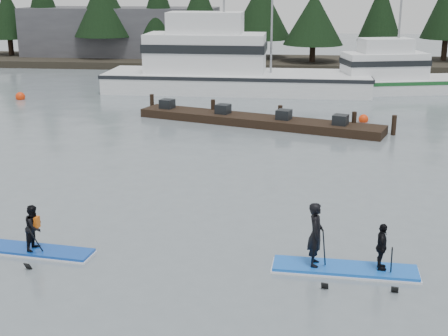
# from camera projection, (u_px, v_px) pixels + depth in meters

# --- Properties ---
(ground) EXTENTS (160.00, 160.00, 0.00)m
(ground) POSITION_uv_depth(u_px,v_px,m) (199.00, 274.00, 16.32)
(ground) COLOR slate
(ground) RESTS_ON ground
(far_shore) EXTENTS (70.00, 8.00, 0.60)m
(far_shore) POSITION_uv_depth(u_px,v_px,m) (268.00, 63.00, 56.21)
(far_shore) COLOR #2D281E
(far_shore) RESTS_ON ground
(treeline) EXTENTS (60.00, 4.00, 8.00)m
(treeline) POSITION_uv_depth(u_px,v_px,m) (268.00, 66.00, 56.30)
(treeline) COLOR black
(treeline) RESTS_ON ground
(waterfront_building) EXTENTS (18.00, 6.00, 5.00)m
(waterfront_building) POSITION_uv_depth(u_px,v_px,m) (122.00, 35.00, 58.97)
(waterfront_building) COLOR #4C4C51
(waterfront_building) RESTS_ON ground
(fishing_boat_large) EXTENTS (18.07, 5.15, 10.14)m
(fishing_boat_large) POSITION_uv_depth(u_px,v_px,m) (229.00, 80.00, 43.27)
(fishing_boat_large) COLOR white
(fishing_boat_large) RESTS_ON ground
(fishing_boat_medium) EXTENTS (12.67, 6.36, 7.57)m
(fishing_boat_medium) POSITION_uv_depth(u_px,v_px,m) (398.00, 84.00, 43.05)
(fishing_boat_medium) COLOR white
(fishing_boat_medium) RESTS_ON ground
(floating_dock) EXTENTS (13.30, 6.02, 0.45)m
(floating_dock) POSITION_uv_depth(u_px,v_px,m) (257.00, 121.00, 33.13)
(floating_dock) COLOR black
(floating_dock) RESTS_ON ground
(buoy_b) EXTENTS (0.62, 0.62, 0.62)m
(buoy_b) POSITION_uv_depth(u_px,v_px,m) (167.00, 112.00, 36.39)
(buoy_b) COLOR red
(buoy_b) RESTS_ON ground
(buoy_a) EXTENTS (0.61, 0.61, 0.61)m
(buoy_a) POSITION_uv_depth(u_px,v_px,m) (21.00, 99.00, 40.39)
(buoy_a) COLOR red
(buoy_a) RESTS_ON ground
(buoy_d) EXTENTS (0.53, 0.53, 0.53)m
(buoy_d) POSITION_uv_depth(u_px,v_px,m) (363.00, 122.00, 33.94)
(buoy_d) COLOR red
(buoy_d) RESTS_ON ground
(paddleboard_solo) EXTENTS (3.33, 1.27, 1.86)m
(paddleboard_solo) POSITION_uv_depth(u_px,v_px,m) (35.00, 237.00, 17.44)
(paddleboard_solo) COLOR #1243AA
(paddleboard_solo) RESTS_ON ground
(paddleboard_duo) EXTENTS (3.82, 1.27, 2.31)m
(paddleboard_duo) POSITION_uv_depth(u_px,v_px,m) (343.00, 250.00, 16.29)
(paddleboard_duo) COLOR blue
(paddleboard_duo) RESTS_ON ground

